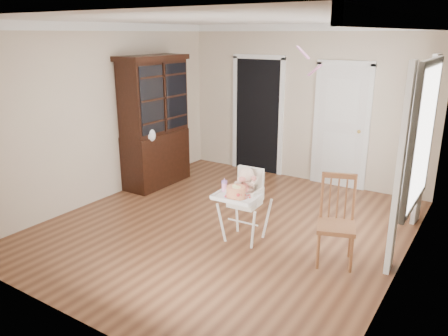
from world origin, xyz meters
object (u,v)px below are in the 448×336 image
Objects in this scene: sippy_cup at (224,186)px; china_cabinet at (155,122)px; cake at (236,192)px; dining_chair at (336,223)px; high_chair at (245,197)px.

china_cabinet is at bearing 151.17° from sippy_cup.
cake is 0.13× the size of china_cabinet.
sippy_cup is at bearing 170.05° from dining_chair.
dining_chair reaches higher than sippy_cup.
high_chair reaches higher than sippy_cup.
china_cabinet reaches higher than cake.
dining_chair is (1.37, 0.22, -0.26)m from sippy_cup.
high_chair is 0.43× the size of china_cabinet.
cake is 0.29× the size of dining_chair.
dining_chair reaches higher than cake.
sippy_cup is at bearing -28.83° from china_cabinet.
dining_chair is (3.56, -0.98, -0.62)m from china_cabinet.
china_cabinet is at bearing 153.09° from high_chair.
cake is 0.25m from sippy_cup.
cake is at bearing -88.78° from high_chair.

